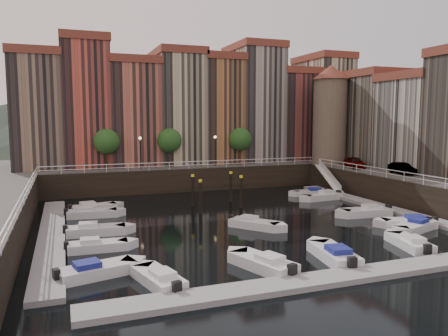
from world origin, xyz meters
name	(u,v)px	position (x,y,z in m)	size (l,w,h in m)	color
ground	(234,218)	(0.00, 0.00, 0.00)	(200.00, 200.00, 0.00)	black
quay_far	(171,172)	(0.00, 26.00, 1.50)	(80.00, 20.00, 3.00)	black
dock_left	(52,235)	(-16.20, -1.00, 0.17)	(2.00, 28.00, 0.35)	gray
dock_right	(380,207)	(16.20, -1.00, 0.17)	(2.00, 28.00, 0.35)	gray
dock_near	(340,277)	(0.00, -17.00, 0.17)	(30.00, 2.00, 0.35)	gray
mountains	(117,123)	(1.72, 110.00, 7.92)	(145.00, 100.00, 18.00)	#2D382D
far_terrace	(197,108)	(3.31, 23.50, 10.95)	(48.70, 10.30, 17.50)	#816552
right_terrace	(425,118)	(26.50, 3.80, 9.56)	(9.30, 24.30, 14.00)	#6A6050
corner_tower	(330,113)	(20.00, 14.50, 10.19)	(5.20, 5.20, 13.80)	#6B5B4C
promenade_trees	(174,140)	(-1.33, 18.20, 6.58)	(21.20, 3.20, 5.20)	black
street_lamps	(179,146)	(-1.00, 17.20, 5.90)	(10.36, 0.36, 4.18)	black
railings	(217,173)	(0.00, 4.88, 3.79)	(36.08, 34.04, 0.52)	white
gangway	(329,177)	(17.10, 10.00, 1.92)	(2.78, 8.32, 3.73)	white
mooring_pilings	(217,192)	(0.14, 5.51, 1.65)	(5.50, 5.36, 3.78)	black
boat_left_0	(96,271)	(-13.50, -11.50, 0.38)	(4.98, 2.84, 1.11)	silver
boat_left_1	(97,246)	(-13.06, -6.09, 0.34)	(4.46, 1.81, 1.01)	silver
boat_left_2	(95,230)	(-12.89, -1.55, 0.38)	(4.97, 2.18, 1.12)	silver
boat_left_3	(91,213)	(-12.81, 5.26, 0.38)	(4.96, 2.24, 1.12)	silver
boat_left_4	(93,208)	(-12.48, 7.85, 0.37)	(4.95, 2.58, 1.11)	silver
boat_right_0	(415,227)	(12.70, -9.62, 0.36)	(4.81, 3.06, 1.08)	silver
boat_right_1	(409,223)	(13.27, -8.34, 0.37)	(4.89, 3.18, 1.10)	silver
boat_right_2	(367,212)	(12.55, -3.50, 0.40)	(5.24, 2.31, 1.18)	silver
boat_right_3	(323,196)	(13.29, 5.40, 0.38)	(5.03, 2.23, 1.14)	silver
boat_right_4	(311,193)	(13.50, 8.33, 0.34)	(4.50, 2.17, 1.01)	silver
boat_near_0	(159,279)	(-10.17, -14.07, 0.35)	(2.67, 4.65, 1.04)	silver
boat_near_1	(264,263)	(-3.44, -13.83, 0.39)	(3.30, 5.16, 1.16)	silver
boat_near_2	(334,255)	(1.76, -13.84, 0.40)	(2.54, 5.26, 1.18)	silver
boat_near_3	(410,243)	(8.68, -13.29, 0.36)	(2.53, 4.71, 1.05)	silver
car_a	(355,163)	(20.22, 8.90, 3.73)	(1.71, 4.26, 1.45)	gray
car_b	(402,169)	(21.42, 1.77, 3.66)	(1.40, 4.02, 1.32)	gray
boat_extra_172	(254,224)	(0.24, -3.95, 0.36)	(4.11, 4.52, 1.08)	silver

